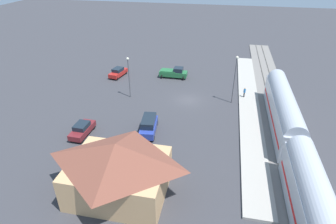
% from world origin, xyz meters
% --- Properties ---
extents(ground_plane, '(200.00, 200.00, 0.00)m').
position_xyz_m(ground_plane, '(0.00, 0.00, 0.00)').
color(ground_plane, '#38383D').
extents(railway_track, '(4.80, 70.00, 0.30)m').
position_xyz_m(railway_track, '(-14.00, 0.00, 0.09)').
color(railway_track, slate).
rests_on(railway_track, ground).
extents(platform, '(3.20, 46.00, 0.30)m').
position_xyz_m(platform, '(-10.00, 0.00, 0.15)').
color(platform, '#A8A399').
rests_on(platform, ground).
extents(station_building, '(10.29, 8.18, 6.16)m').
position_xyz_m(station_building, '(4.00, 22.00, 3.21)').
color(station_building, tan).
rests_on(station_building, ground).
extents(pedestrian_on_platform, '(0.36, 0.36, 1.71)m').
position_xyz_m(pedestrian_on_platform, '(-9.21, -2.49, 1.28)').
color(pedestrian_on_platform, '#333338').
rests_on(pedestrian_on_platform, platform).
extents(pickup_green, '(5.41, 2.50, 2.14)m').
position_xyz_m(pickup_green, '(4.17, -9.13, 1.03)').
color(pickup_green, '#236638').
rests_on(pickup_green, ground).
extents(suv_blue, '(2.51, 5.09, 2.22)m').
position_xyz_m(suv_blue, '(3.96, 10.69, 1.15)').
color(suv_blue, '#283D9E').
rests_on(suv_blue, ground).
extents(sedan_maroon, '(1.98, 4.56, 1.74)m').
position_xyz_m(sedan_maroon, '(12.65, 13.09, 0.88)').
color(sedan_maroon, maroon).
rests_on(sedan_maroon, ground).
extents(sedan_red, '(2.64, 4.76, 1.74)m').
position_xyz_m(sedan_red, '(15.19, -7.47, 0.88)').
color(sedan_red, red).
rests_on(sedan_red, ground).
extents(light_pole_near_platform, '(0.44, 0.44, 8.00)m').
position_xyz_m(light_pole_near_platform, '(-7.20, -0.56, 5.01)').
color(light_pole_near_platform, '#515156').
rests_on(light_pole_near_platform, ground).
extents(light_pole_lot_center, '(0.44, 0.44, 7.08)m').
position_xyz_m(light_pole_lot_center, '(9.91, 0.84, 4.51)').
color(light_pole_lot_center, '#515156').
rests_on(light_pole_lot_center, ground).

